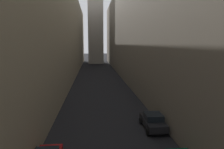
% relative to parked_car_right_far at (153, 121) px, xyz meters
% --- Properties ---
extents(ground_plane, '(264.00, 264.00, 0.00)m').
position_rel_parked_car_right_far_xyz_m(ground_plane, '(-4.40, 23.99, -0.78)').
color(ground_plane, black).
extents(building_block_left, '(11.96, 108.00, 21.47)m').
position_rel_parked_car_right_far_xyz_m(building_block_left, '(-15.88, 25.99, 9.95)').
color(building_block_left, gray).
rests_on(building_block_left, ground).
extents(building_block_right, '(14.74, 108.00, 23.39)m').
position_rel_parked_car_right_far_xyz_m(building_block_right, '(8.47, 25.99, 10.91)').
color(building_block_right, '#756B5B').
rests_on(building_block_right, ground).
extents(parked_car_right_far, '(1.98, 4.00, 1.55)m').
position_rel_parked_car_right_far_xyz_m(parked_car_right_far, '(0.00, 0.00, 0.00)').
color(parked_car_right_far, black).
rests_on(parked_car_right_far, ground).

